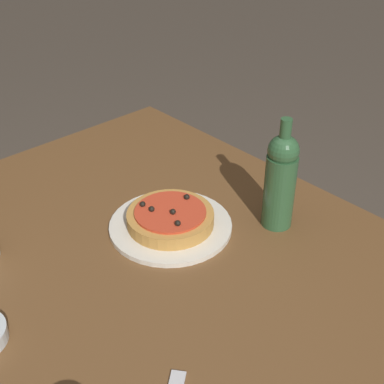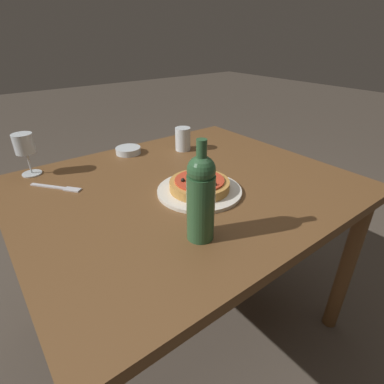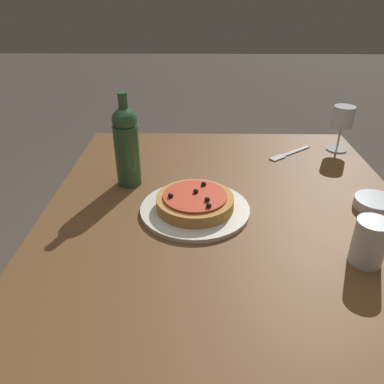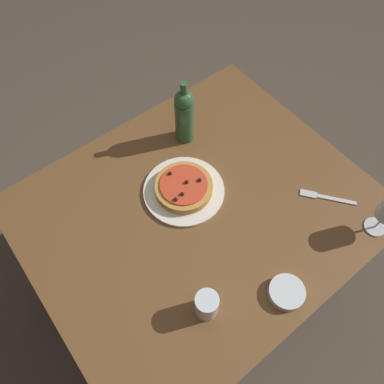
{
  "view_description": "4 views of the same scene",
  "coord_description": "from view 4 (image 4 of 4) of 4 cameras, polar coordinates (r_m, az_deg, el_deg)",
  "views": [
    {
      "loc": [
        -0.78,
        0.56,
        1.49
      ],
      "look_at": [
        -0.02,
        -0.14,
        0.81
      ],
      "focal_mm": 50.0,
      "sensor_mm": 36.0,
      "label": 1
    },
    {
      "loc": [
        -0.57,
        -0.79,
        1.22
      ],
      "look_at": [
        -0.05,
        -0.11,
        0.76
      ],
      "focal_mm": 28.0,
      "sensor_mm": 36.0,
      "label": 2
    },
    {
      "loc": [
        0.85,
        -0.08,
        1.26
      ],
      "look_at": [
        0.05,
        -0.09,
        0.81
      ],
      "focal_mm": 35.0,
      "sensor_mm": 36.0,
      "label": 3
    },
    {
      "loc": [
        0.41,
        0.48,
        1.88
      ],
      "look_at": [
        0.0,
        -0.04,
        0.79
      ],
      "focal_mm": 35.0,
      "sensor_mm": 36.0,
      "label": 4
    }
  ],
  "objects": [
    {
      "name": "ground_plane",
      "position": [
        1.98,
        0.73,
        -12.65
      ],
      "size": [
        14.0,
        14.0,
        0.0
      ],
      "primitive_type": "plane",
      "color": "#4C4238"
    },
    {
      "name": "water_cup",
      "position": [
        1.13,
        2.22,
        -16.81
      ],
      "size": [
        0.07,
        0.07,
        0.11
      ],
      "color": "silver",
      "rests_on": "dining_table"
    },
    {
      "name": "wine_bottle",
      "position": [
        1.4,
        -1.16,
        11.69
      ],
      "size": [
        0.07,
        0.07,
        0.28
      ],
      "color": "#2D5633",
      "rests_on": "dining_table"
    },
    {
      "name": "fork",
      "position": [
        1.41,
        19.45,
        -0.72
      ],
      "size": [
        0.14,
        0.17,
        0.0
      ],
      "rotation": [
        0.0,
        0.0,
        -0.9
      ],
      "color": "silver",
      "rests_on": "dining_table"
    },
    {
      "name": "side_bowl",
      "position": [
        1.22,
        14.2,
        -14.59
      ],
      "size": [
        0.11,
        0.11,
        0.03
      ],
      "color": "silver",
      "rests_on": "dining_table"
    },
    {
      "name": "pizza",
      "position": [
        1.32,
        -1.09,
        0.88
      ],
      "size": [
        0.21,
        0.21,
        0.05
      ],
      "color": "#BC843D",
      "rests_on": "dinner_plate"
    },
    {
      "name": "dinner_plate",
      "position": [
        1.34,
        -1.07,
        0.34
      ],
      "size": [
        0.29,
        0.29,
        0.01
      ],
      "color": "silver",
      "rests_on": "dining_table"
    },
    {
      "name": "dining_table",
      "position": [
        1.39,
        1.02,
        -4.25
      ],
      "size": [
        1.17,
        0.98,
        0.73
      ],
      "color": "brown",
      "rests_on": "ground_plane"
    }
  ]
}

